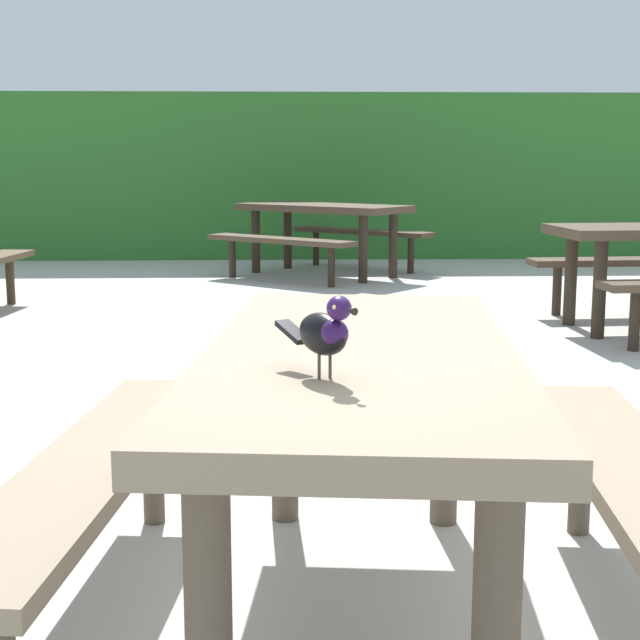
% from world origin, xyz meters
% --- Properties ---
extents(ground_plane, '(60.00, 60.00, 0.00)m').
position_xyz_m(ground_plane, '(0.00, 0.00, 0.00)').
color(ground_plane, '#B7B5AD').
extents(hedge_wall, '(28.00, 1.79, 1.99)m').
position_xyz_m(hedge_wall, '(0.00, 9.89, 0.99)').
color(hedge_wall, '#2D6B28').
rests_on(hedge_wall, ground).
extents(picnic_table_foreground, '(1.85, 1.87, 0.74)m').
position_xyz_m(picnic_table_foreground, '(-0.25, -0.11, 0.56)').
color(picnic_table_foreground, '#84725B').
rests_on(picnic_table_foreground, ground).
extents(bird_grackle, '(0.17, 0.26, 0.18)m').
position_xyz_m(bird_grackle, '(-0.35, -0.47, 0.84)').
color(bird_grackle, black).
rests_on(bird_grackle, picnic_table_foreground).
extents(picnic_table_mid_left, '(2.39, 2.39, 0.74)m').
position_xyz_m(picnic_table_mid_left, '(-0.03, 7.43, 0.56)').
color(picnic_table_mid_left, '#473828').
rests_on(picnic_table_mid_left, ground).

